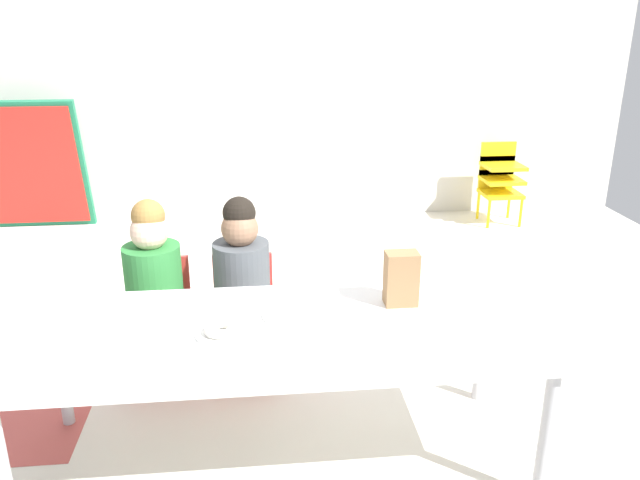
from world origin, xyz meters
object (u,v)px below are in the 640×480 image
Objects in this scene: folded_activity_table at (28,167)px; paper_bag_brown at (401,278)px; seated_child_middle_seat at (242,274)px; paper_plate_near_edge at (220,334)px; seated_child_near_camera at (154,277)px; donut_powdered_on_plate at (220,329)px; paper_plate_center_table at (285,315)px; craft_table at (280,338)px; kid_chair_yellow_stack at (500,177)px.

folded_activity_table reaches higher than paper_bag_brown.
paper_plate_near_edge is (-0.07, -0.66, 0.04)m from seated_child_middle_seat.
seated_child_middle_seat is at bearing 0.00° from seated_child_near_camera.
donut_powdered_on_plate is (0.00, 0.00, 0.02)m from paper_plate_near_edge.
donut_powdered_on_plate is (-0.24, -0.13, 0.02)m from paper_plate_center_table.
paper_bag_brown is 0.48m from paper_plate_center_table.
paper_plate_near_edge is (-0.22, -0.04, 0.05)m from craft_table.
folded_activity_table is (-1.76, 2.48, -0.02)m from seated_child_middle_seat.
donut_powdered_on_plate is (1.69, -3.13, 0.08)m from folded_activity_table.
seated_child_near_camera is 4.17× the size of paper_bag_brown.
paper_plate_near_edge is 0.02m from donut_powdered_on_plate.
seated_child_middle_seat is 4.17× the size of paper_bag_brown.
folded_activity_table is at bearing 125.44° from seated_child_middle_seat.
kid_chair_yellow_stack reaches higher than donut_powdered_on_plate.
kid_chair_yellow_stack is (2.56, 2.30, -0.16)m from seated_child_near_camera.
craft_table is 2.19× the size of seated_child_middle_seat.
paper_plate_near_edge is at bearing -169.86° from craft_table.
seated_child_middle_seat is 0.56m from paper_plate_center_table.
kid_chair_yellow_stack reaches higher than paper_plate_near_edge.
seated_child_middle_seat is at bearing 84.05° from donut_powdered_on_plate.
craft_table is at bearing -162.73° from paper_bag_brown.
paper_plate_near_edge reaches higher than craft_table.
donut_powdered_on_plate is at bearing -126.99° from kid_chair_yellow_stack.
seated_child_middle_seat is 0.66m from donut_powdered_on_plate.
paper_bag_brown is (-1.51, -2.76, 0.30)m from kid_chair_yellow_stack.
seated_child_middle_seat is (-0.15, 0.62, 0.01)m from craft_table.
seated_child_near_camera is 2.83m from folded_activity_table.
folded_activity_table is 3.80m from paper_bag_brown.
folded_activity_table reaches higher than craft_table.
paper_plate_near_edge is (-0.71, -0.19, -0.11)m from paper_bag_brown.
kid_chair_yellow_stack reaches higher than craft_table.
kid_chair_yellow_stack is 3.16m from paper_bag_brown.
paper_plate_near_edge is at bearing -61.59° from folded_activity_table.
kid_chair_yellow_stack is at bearing 55.46° from craft_table.
seated_child_near_camera is 0.74m from donut_powdered_on_plate.
craft_table is 1.85× the size of folded_activity_table.
craft_table is 2.95× the size of kid_chair_yellow_stack.
kid_chair_yellow_stack is at bearing 41.92° from seated_child_near_camera.
seated_child_near_camera is at bearing 116.95° from paper_plate_near_edge.
folded_activity_table is at bearing 121.74° from craft_table.
paper_bag_brown is (0.64, -0.46, 0.15)m from seated_child_middle_seat.
paper_bag_brown is at bearing 15.13° from paper_plate_near_edge.
seated_child_near_camera is 5.10× the size of paper_plate_near_edge.
paper_plate_near_edge is at bearing -63.05° from seated_child_near_camera.
seated_child_near_camera is 0.74m from paper_plate_near_edge.
seated_child_middle_seat is (0.40, 0.00, 0.00)m from seated_child_near_camera.
craft_table is 3.64m from folded_activity_table.
donut_powdered_on_plate reaches higher than paper_plate_center_table.
folded_activity_table is at bearing 118.41° from donut_powdered_on_plate.
donut_powdered_on_plate is at bearing -95.95° from seated_child_middle_seat.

